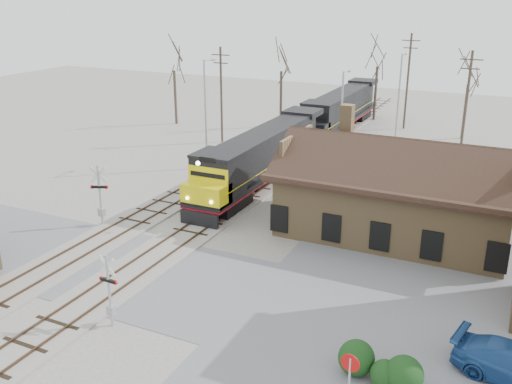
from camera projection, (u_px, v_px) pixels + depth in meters
ground at (134, 272)px, 32.35m from camera, size 140.00×140.00×0.00m
road at (134, 272)px, 32.34m from camera, size 60.00×9.00×0.03m
parking_lot at (477, 310)px, 28.43m from camera, size 22.00×26.00×0.03m
track_main at (250, 191)px, 45.08m from camera, size 3.40×90.00×0.24m
track_siding at (201, 184)px, 46.91m from camera, size 3.40×90.00×0.24m
depot at (396, 198)px, 36.88m from camera, size 15.20×9.31×7.90m
locomotive_lead at (260, 157)px, 45.85m from camera, size 3.08×20.60×4.57m
locomotive_trailing at (340, 111)px, 63.60m from camera, size 3.08×20.60×4.33m
crossbuck_near at (110, 293)px, 26.61m from camera, size 1.06×0.28×3.71m
crossbuck_far at (100, 198)px, 38.10m from camera, size 1.14×0.56×4.25m
do_not_enter_sign at (350, 373)px, 21.12m from camera, size 0.75×0.12×2.52m
hedge_a at (356, 358)px, 23.55m from camera, size 1.53×1.53×1.53m
hedge_b at (385, 374)px, 22.79m from camera, size 1.20×1.20×1.20m
hedge_c at (404, 375)px, 22.50m from camera, size 1.55×1.55×1.55m
streetlight_a at (206, 109)px, 49.63m from camera, size 0.25×2.04×9.55m
streetlight_b at (342, 115)px, 49.85m from camera, size 0.25×2.04×8.58m
streetlight_c at (399, 94)px, 58.33m from camera, size 0.25×2.04×9.10m
utility_pole_a at (221, 93)px, 58.30m from camera, size 2.00×0.24×9.77m
utility_pole_b at (408, 80)px, 64.00m from camera, size 2.00×0.24×10.67m
utility_pole_c at (466, 105)px, 51.70m from camera, size 2.00×0.24×10.10m
tree_a at (174, 62)px, 65.74m from camera, size 4.19×4.19×10.27m
tree_b at (281, 62)px, 64.40m from camera, size 4.26×4.26×10.44m
tree_c at (378, 58)px, 67.78m from camera, size 4.31×4.31×10.55m
tree_d at (469, 75)px, 59.27m from camera, size 3.87×3.87×9.49m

